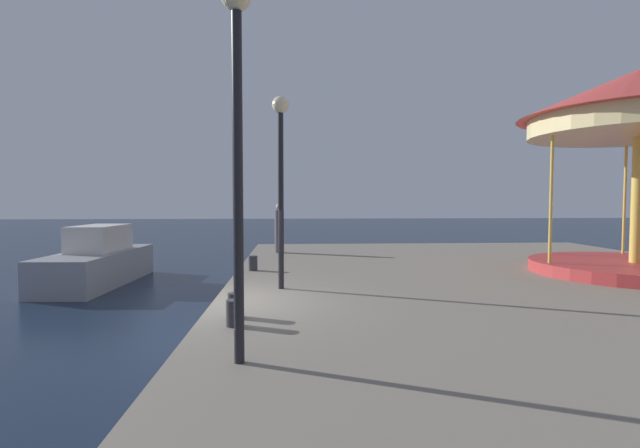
{
  "coord_description": "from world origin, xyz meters",
  "views": [
    {
      "loc": [
        1.51,
        -8.81,
        2.7
      ],
      "look_at": [
        2.33,
        5.11,
        1.99
      ],
      "focal_mm": 26.03,
      "sensor_mm": 36.0,
      "label": 1
    }
  ],
  "objects_px": {
    "bollard_south": "(253,263)",
    "person_mid_promenade": "(279,230)",
    "bollard_center": "(235,305)",
    "carousel": "(640,122)",
    "motorboat_grey": "(98,262)",
    "lamp_post_near_edge": "(237,104)",
    "lamp_post_mid_promenade": "(281,157)",
    "bollard_north": "(234,313)"
  },
  "relations": [
    {
      "from": "motorboat_grey",
      "to": "carousel",
      "type": "distance_m",
      "value": 16.11
    },
    {
      "from": "lamp_post_near_edge",
      "to": "bollard_south",
      "type": "relative_size",
      "value": 11.0
    },
    {
      "from": "motorboat_grey",
      "to": "bollard_south",
      "type": "distance_m",
      "value": 5.85
    },
    {
      "from": "carousel",
      "to": "person_mid_promenade",
      "type": "distance_m",
      "value": 11.24
    },
    {
      "from": "lamp_post_near_edge",
      "to": "carousel",
      "type": "bearing_deg",
      "value": 32.42
    },
    {
      "from": "lamp_post_mid_promenade",
      "to": "bollard_north",
      "type": "relative_size",
      "value": 10.27
    },
    {
      "from": "motorboat_grey",
      "to": "lamp_post_near_edge",
      "type": "distance_m",
      "value": 11.76
    },
    {
      "from": "lamp_post_near_edge",
      "to": "lamp_post_mid_promenade",
      "type": "xyz_separation_m",
      "value": [
        0.38,
        4.55,
        -0.17
      ]
    },
    {
      "from": "motorboat_grey",
      "to": "bollard_north",
      "type": "height_order",
      "value": "motorboat_grey"
    },
    {
      "from": "bollard_center",
      "to": "person_mid_promenade",
      "type": "xyz_separation_m",
      "value": [
        0.45,
        9.35,
        0.64
      ]
    },
    {
      "from": "bollard_south",
      "to": "person_mid_promenade",
      "type": "distance_m",
      "value": 4.38
    },
    {
      "from": "motorboat_grey",
      "to": "lamp_post_mid_promenade",
      "type": "distance_m",
      "value": 8.53
    },
    {
      "from": "lamp_post_near_edge",
      "to": "bollard_north",
      "type": "distance_m",
      "value": 3.23
    },
    {
      "from": "motorboat_grey",
      "to": "bollard_center",
      "type": "bearing_deg",
      "value": -55.34
    },
    {
      "from": "lamp_post_near_edge",
      "to": "bollard_center",
      "type": "distance_m",
      "value": 3.53
    },
    {
      "from": "lamp_post_near_edge",
      "to": "lamp_post_mid_promenade",
      "type": "height_order",
      "value": "lamp_post_near_edge"
    },
    {
      "from": "bollard_center",
      "to": "person_mid_promenade",
      "type": "height_order",
      "value": "person_mid_promenade"
    },
    {
      "from": "bollard_south",
      "to": "motorboat_grey",
      "type": "bearing_deg",
      "value": 152.88
    },
    {
      "from": "bollard_center",
      "to": "bollard_south",
      "type": "relative_size",
      "value": 1.0
    },
    {
      "from": "bollard_south",
      "to": "bollard_north",
      "type": "bearing_deg",
      "value": -88.1
    },
    {
      "from": "person_mid_promenade",
      "to": "bollard_center",
      "type": "bearing_deg",
      "value": -92.77
    },
    {
      "from": "carousel",
      "to": "bollard_center",
      "type": "height_order",
      "value": "carousel"
    },
    {
      "from": "carousel",
      "to": "lamp_post_mid_promenade",
      "type": "distance_m",
      "value": 9.29
    },
    {
      "from": "carousel",
      "to": "bollard_north",
      "type": "bearing_deg",
      "value": -155.58
    },
    {
      "from": "carousel",
      "to": "lamp_post_near_edge",
      "type": "xyz_separation_m",
      "value": [
        -9.49,
        -6.02,
        -0.9
      ]
    },
    {
      "from": "lamp_post_mid_promenade",
      "to": "bollard_north",
      "type": "distance_m",
      "value": 4.0
    },
    {
      "from": "carousel",
      "to": "bollard_south",
      "type": "relative_size",
      "value": 14.7
    },
    {
      "from": "motorboat_grey",
      "to": "lamp_post_mid_promenade",
      "type": "bearing_deg",
      "value": -41.32
    },
    {
      "from": "lamp_post_near_edge",
      "to": "bollard_north",
      "type": "bearing_deg",
      "value": 99.26
    },
    {
      "from": "lamp_post_mid_promenade",
      "to": "bollard_south",
      "type": "relative_size",
      "value": 10.27
    },
    {
      "from": "carousel",
      "to": "lamp_post_near_edge",
      "type": "height_order",
      "value": "carousel"
    },
    {
      "from": "bollard_south",
      "to": "person_mid_promenade",
      "type": "relative_size",
      "value": 0.22
    },
    {
      "from": "motorboat_grey",
      "to": "person_mid_promenade",
      "type": "xyz_separation_m",
      "value": [
        5.79,
        1.63,
        0.92
      ]
    },
    {
      "from": "bollard_south",
      "to": "person_mid_promenade",
      "type": "bearing_deg",
      "value": 82.16
    },
    {
      "from": "motorboat_grey",
      "to": "bollard_center",
      "type": "xyz_separation_m",
      "value": [
        5.34,
        -7.72,
        0.28
      ]
    },
    {
      "from": "carousel",
      "to": "bollard_center",
      "type": "xyz_separation_m",
      "value": [
        -9.79,
        -3.9,
        -3.7
      ]
    },
    {
      "from": "lamp_post_mid_promenade",
      "to": "bollard_south",
      "type": "bearing_deg",
      "value": 107.4
    },
    {
      "from": "bollard_center",
      "to": "lamp_post_mid_promenade",
      "type": "bearing_deg",
      "value": 74.18
    },
    {
      "from": "bollard_center",
      "to": "person_mid_promenade",
      "type": "distance_m",
      "value": 9.38
    },
    {
      "from": "lamp_post_mid_promenade",
      "to": "bollard_center",
      "type": "distance_m",
      "value": 3.64
    },
    {
      "from": "bollard_center",
      "to": "person_mid_promenade",
      "type": "relative_size",
      "value": 0.22
    },
    {
      "from": "lamp_post_mid_promenade",
      "to": "carousel",
      "type": "bearing_deg",
      "value": 9.18
    }
  ]
}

